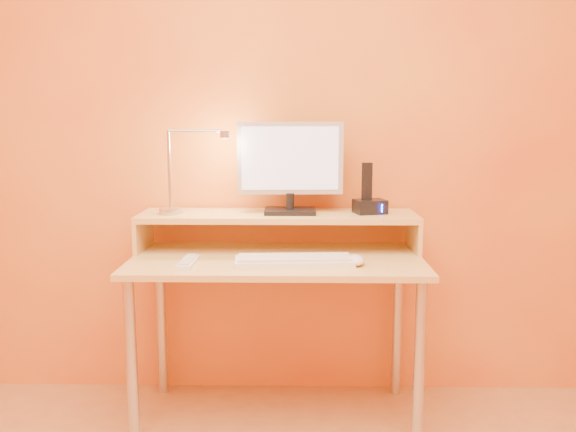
{
  "coord_description": "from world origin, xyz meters",
  "views": [
    {
      "loc": [
        0.09,
        -1.21,
        1.29
      ],
      "look_at": [
        0.05,
        1.13,
        0.9
      ],
      "focal_mm": 36.91,
      "sensor_mm": 36.0,
      "label": 1
    }
  ],
  "objects_px": {
    "monitor_panel": "(290,158)",
    "remote_control": "(188,262)",
    "lamp_base": "(171,211)",
    "keyboard": "(294,261)",
    "mouse": "(356,260)",
    "phone_dock": "(370,207)"
  },
  "relations": [
    {
      "from": "monitor_panel",
      "to": "remote_control",
      "type": "distance_m",
      "value": 0.63
    },
    {
      "from": "monitor_panel",
      "to": "keyboard",
      "type": "xyz_separation_m",
      "value": [
        0.02,
        -0.28,
        -0.39
      ]
    },
    {
      "from": "monitor_panel",
      "to": "mouse",
      "type": "relative_size",
      "value": 3.84
    },
    {
      "from": "phone_dock",
      "to": "mouse",
      "type": "distance_m",
      "value": 0.34
    },
    {
      "from": "monitor_panel",
      "to": "mouse",
      "type": "bearing_deg",
      "value": -50.82
    },
    {
      "from": "lamp_base",
      "to": "mouse",
      "type": "relative_size",
      "value": 0.85
    },
    {
      "from": "phone_dock",
      "to": "remote_control",
      "type": "height_order",
      "value": "phone_dock"
    },
    {
      "from": "monitor_panel",
      "to": "lamp_base",
      "type": "relative_size",
      "value": 4.55
    },
    {
      "from": "lamp_base",
      "to": "remote_control",
      "type": "bearing_deg",
      "value": -65.27
    },
    {
      "from": "phone_dock",
      "to": "keyboard",
      "type": "height_order",
      "value": "phone_dock"
    },
    {
      "from": "monitor_panel",
      "to": "lamp_base",
      "type": "xyz_separation_m",
      "value": [
        -0.51,
        -0.04,
        -0.23
      ]
    },
    {
      "from": "phone_dock",
      "to": "mouse",
      "type": "xyz_separation_m",
      "value": [
        -0.08,
        -0.28,
        -0.17
      ]
    },
    {
      "from": "phone_dock",
      "to": "lamp_base",
      "type": "bearing_deg",
      "value": 166.94
    },
    {
      "from": "keyboard",
      "to": "mouse",
      "type": "height_order",
      "value": "mouse"
    },
    {
      "from": "monitor_panel",
      "to": "phone_dock",
      "type": "distance_m",
      "value": 0.4
    },
    {
      "from": "lamp_base",
      "to": "keyboard",
      "type": "distance_m",
      "value": 0.61
    },
    {
      "from": "monitor_panel",
      "to": "remote_control",
      "type": "relative_size",
      "value": 2.27
    },
    {
      "from": "lamp_base",
      "to": "keyboard",
      "type": "xyz_separation_m",
      "value": [
        0.53,
        -0.24,
        -0.16
      ]
    },
    {
      "from": "lamp_base",
      "to": "remote_control",
      "type": "distance_m",
      "value": 0.33
    },
    {
      "from": "lamp_base",
      "to": "keyboard",
      "type": "bearing_deg",
      "value": -24.25
    },
    {
      "from": "phone_dock",
      "to": "mouse",
      "type": "relative_size",
      "value": 1.1
    },
    {
      "from": "keyboard",
      "to": "mouse",
      "type": "distance_m",
      "value": 0.24
    }
  ]
}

